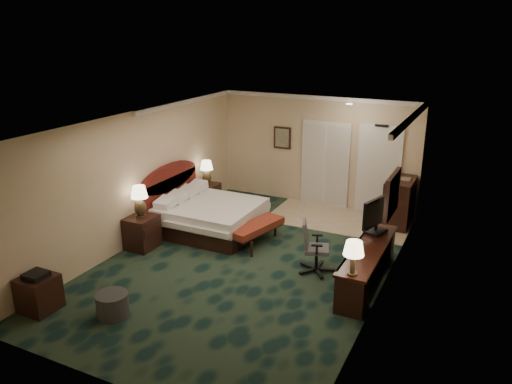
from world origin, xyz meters
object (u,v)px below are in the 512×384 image
at_px(ottoman, 112,304).
at_px(bed, 212,217).
at_px(desk, 367,266).
at_px(minibar, 399,202).
at_px(side_table, 39,293).
at_px(desk_chair, 317,247).
at_px(nightstand_near, 142,232).
at_px(lamp_near, 140,201).
at_px(lamp_far, 207,172).
at_px(bed_bench, 256,234).
at_px(nightstand_far, 207,196).
at_px(tv, 377,215).

bearing_deg(ottoman, bed, 95.40).
height_order(desk, minibar, minibar).
relative_size(side_table, minibar, 0.54).
height_order(ottoman, desk_chair, desk_chair).
relative_size(nightstand_near, ottoman, 1.32).
bearing_deg(desk_chair, nightstand_near, 170.71).
distance_m(bed, lamp_near, 1.70).
bearing_deg(bed, nightstand_near, -120.56).
bearing_deg(lamp_far, desk, -24.94).
bearing_deg(bed, desk, -13.50).
bearing_deg(bed_bench, desk, -1.45).
xyz_separation_m(nightstand_near, nightstand_far, (-0.02, 2.54, -0.02)).
xyz_separation_m(lamp_far, tv, (4.42, -1.37, 0.12)).
relative_size(lamp_far, bed_bench, 0.44).
height_order(lamp_far, minibar, lamp_far).
bearing_deg(desk, bed_bench, 164.82).
height_order(side_table, desk_chair, desk_chair).
height_order(bed, nightstand_near, nightstand_near).
relative_size(tv, minibar, 0.82).
bearing_deg(bed_bench, lamp_far, 158.72).
distance_m(bed, side_table, 4.02).
xyz_separation_m(nightstand_far, desk_chair, (3.52, -1.98, 0.18)).
relative_size(nightstand_far, tv, 0.71).
relative_size(nightstand_far, lamp_far, 1.05).
distance_m(tv, minibar, 2.37).
bearing_deg(lamp_far, nightstand_far, -63.13).
bearing_deg(desk, desk_chair, 175.87).
xyz_separation_m(nightstand_near, desk, (4.44, 0.49, 0.01)).
distance_m(nightstand_near, bed_bench, 2.30).
relative_size(side_table, tv, 0.66).
height_order(bed, nightstand_far, bed).
distance_m(lamp_near, lamp_far, 2.53).
xyz_separation_m(desk, tv, (-0.05, 0.71, 0.68)).
height_order(nightstand_near, desk, desk).
xyz_separation_m(side_table, minibar, (4.38, 6.10, 0.25)).
bearing_deg(minibar, side_table, -125.66).
xyz_separation_m(bed_bench, desk_chair, (1.51, -0.60, 0.26)).
xyz_separation_m(nightstand_far, desk, (4.46, -2.05, 0.04)).
bearing_deg(tv, minibar, 107.47).
height_order(bed, desk_chair, desk_chair).
distance_m(bed, ottoman, 3.57).
bearing_deg(desk, lamp_near, -174.27).
bearing_deg(lamp_far, ottoman, -76.15).
distance_m(lamp_far, side_table, 5.19).
relative_size(bed, nightstand_near, 3.00).
distance_m(bed, nightstand_near, 1.58).
height_order(nightstand_far, lamp_far, lamp_far).
bearing_deg(tv, lamp_far, -179.77).
xyz_separation_m(bed, lamp_near, (-0.84, -1.32, 0.66)).
bearing_deg(minibar, bed_bench, -135.46).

